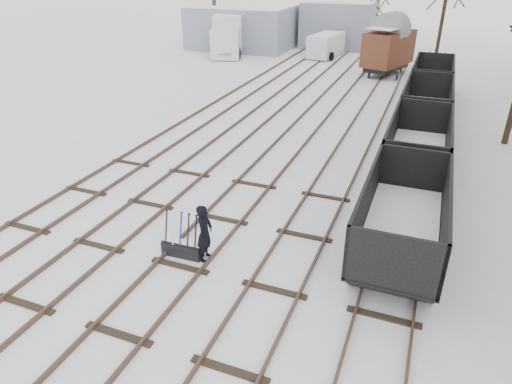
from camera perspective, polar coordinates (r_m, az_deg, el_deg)
ground at (r=14.09m, az=-9.45°, el=-9.23°), size 120.00×120.00×0.00m
tracks at (r=25.41m, az=6.20°, el=8.18°), size 13.90×52.00×0.16m
shed_left at (r=49.84m, az=-1.49°, el=19.97°), size 10.00×8.00×4.10m
shed_right at (r=50.96m, az=10.37°, el=19.96°), size 7.00×6.00×4.50m
ground_frame at (r=14.43m, az=-9.15°, el=-6.86°), size 1.31×0.46×1.49m
worker at (r=13.83m, az=-6.43°, el=-5.12°), size 0.50×0.71×1.85m
freight_wagon_a at (r=14.63m, az=17.69°, el=-4.35°), size 2.41×6.03×2.46m
freight_wagon_b at (r=20.42m, az=19.43°, el=4.52°), size 2.41×6.03×2.46m
freight_wagon_c at (r=26.49m, az=20.41°, el=9.40°), size 2.41×6.03×2.46m
freight_wagon_d at (r=32.69m, az=21.03°, el=12.45°), size 2.41×6.03×2.46m
box_van_wagon at (r=38.56m, az=16.25°, el=16.99°), size 3.93×5.36×3.67m
lorry at (r=46.20m, az=-3.44°, el=19.13°), size 4.18×8.30×3.60m
panel_van at (r=45.19m, az=8.74°, el=17.71°), size 2.68×4.96×2.08m
crane at (r=49.93m, az=-5.05°, el=20.04°), size 2.02×4.93×8.25m
tree_far_left at (r=51.93m, az=14.64°, el=19.87°), size 0.30×0.30×4.82m
tree_far_right at (r=43.90m, az=22.29°, el=19.55°), size 0.30×0.30×7.74m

